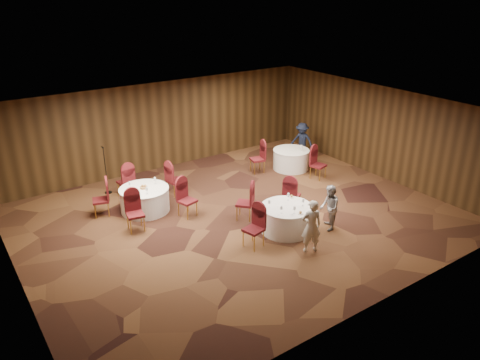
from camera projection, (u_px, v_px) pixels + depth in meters
ground at (238, 218)px, 13.85m from camera, size 12.00×12.00×0.00m
room_shell at (238, 156)px, 13.08m from camera, size 12.00×12.00×12.00m
table_main at (286, 218)px, 13.02m from camera, size 1.45×1.45×0.74m
table_left at (145, 199)px, 14.15m from camera, size 1.49×1.49×0.74m
table_right at (291, 159)px, 17.33m from camera, size 1.34×1.34×0.74m
chairs_main at (264, 208)px, 13.31m from camera, size 2.86×2.10×1.00m
chairs_left at (145, 195)px, 14.17m from camera, size 3.13×2.96×1.00m
chairs_right at (287, 162)px, 16.71m from camera, size 2.04×2.34×1.00m
tabletop_main at (293, 203)px, 12.83m from camera, size 1.17×1.07×0.22m
tabletop_left at (144, 186)px, 13.97m from camera, size 0.83×0.74×0.22m
tabletop_right at (302, 147)px, 17.05m from camera, size 0.08×0.08×0.22m
mic_stand at (107, 180)px, 15.31m from camera, size 0.24×0.24×1.61m
woman_a at (311, 226)px, 11.88m from camera, size 0.62×0.52×1.45m
woman_b at (329, 208)px, 12.99m from camera, size 0.77×0.81×1.31m
man_c at (302, 141)px, 18.27m from camera, size 0.88×1.06×1.43m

